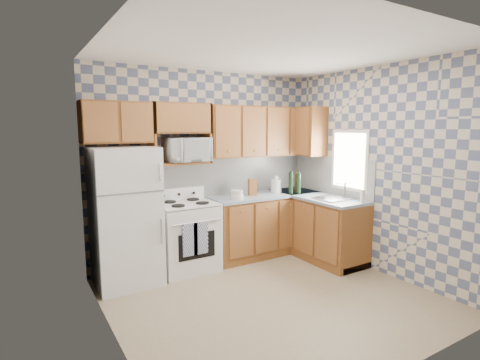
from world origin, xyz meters
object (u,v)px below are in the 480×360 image
(refrigerator, at_px, (125,217))
(electric_kettle, at_px, (276,186))
(microwave, at_px, (187,150))
(stove_body, at_px, (187,237))

(refrigerator, xyz_separation_m, electric_kettle, (2.30, 0.03, 0.18))
(microwave, bearing_deg, electric_kettle, -7.57)
(refrigerator, height_order, microwave, microwave)
(electric_kettle, bearing_deg, stove_body, -179.63)
(microwave, height_order, electric_kettle, microwave)
(stove_body, xyz_separation_m, microwave, (0.09, 0.16, 1.16))
(refrigerator, xyz_separation_m, stove_body, (0.80, 0.03, -0.39))
(refrigerator, bearing_deg, microwave, 11.38)
(refrigerator, distance_m, stove_body, 0.89)
(refrigerator, distance_m, microwave, 1.20)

